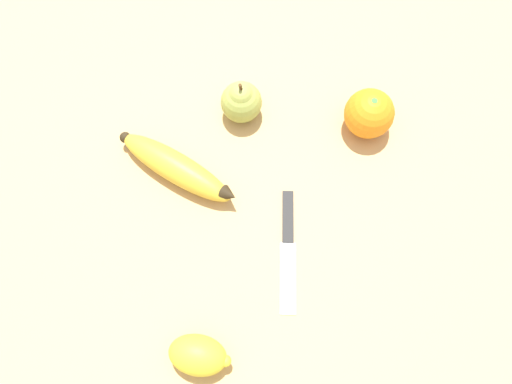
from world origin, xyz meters
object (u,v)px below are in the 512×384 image
object	(u,v)px
pear	(241,101)
paring_knife	(288,245)
banana	(177,168)
orange	(369,114)
lemon	(198,355)

from	to	relation	value
pear	paring_knife	distance (m)	0.23
banana	orange	size ratio (longest dim) A/B	2.60
paring_knife	banana	bearing A→B (deg)	-33.45
banana	pear	distance (m)	0.14
pear	paring_knife	bearing A→B (deg)	-16.26
pear	paring_knife	size ratio (longest dim) A/B	0.51
lemon	pear	bearing A→B (deg)	138.31
orange	pear	bearing A→B (deg)	-130.53
banana	paring_knife	world-z (taller)	banana
banana	lemon	bearing A→B (deg)	-48.98
orange	pear	xyz separation A→B (m)	(-0.13, -0.15, -0.00)
orange	paring_knife	size ratio (longest dim) A/B	0.48
orange	lemon	xyz separation A→B (m)	(0.15, -0.40, -0.01)
pear	lemon	distance (m)	0.38
banana	orange	bearing A→B (deg)	47.72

